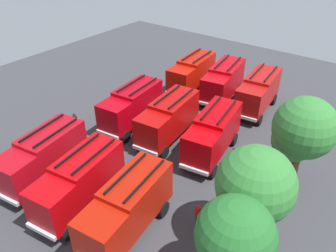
{
  "coord_description": "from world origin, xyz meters",
  "views": [
    {
      "loc": [
        19.82,
        15.0,
        17.21
      ],
      "look_at": [
        0.0,
        0.0,
        1.4
      ],
      "focal_mm": 35.76,
      "sensor_mm": 36.0,
      "label": 1
    }
  ],
  "objects_px": {
    "fire_truck_6": "(258,91)",
    "fire_truck_8": "(127,207)",
    "fire_truck_1": "(132,105)",
    "traffic_cone_0": "(141,133)",
    "fire_truck_3": "(223,81)",
    "tree_3": "(235,236)",
    "tree_0": "(293,141)",
    "fire_truck_7": "(213,133)",
    "fire_truck_0": "(192,72)",
    "fire_truck_2": "(43,156)",
    "fire_truck_4": "(168,118)",
    "firefighter_4": "(75,121)",
    "tree_1": "(305,128)",
    "firefighter_0": "(233,157)",
    "firefighter_3": "(32,146)",
    "firefighter_1": "(198,214)",
    "tree_2": "(255,185)",
    "firefighter_2": "(68,131)",
    "fire_truck_5": "(79,181)"
  },
  "relations": [
    {
      "from": "fire_truck_4",
      "to": "tree_1",
      "type": "height_order",
      "value": "tree_1"
    },
    {
      "from": "tree_1",
      "to": "tree_3",
      "type": "xyz_separation_m",
      "value": [
        10.75,
        0.29,
        -0.5
      ]
    },
    {
      "from": "tree_3",
      "to": "tree_0",
      "type": "bearing_deg",
      "value": -175.52
    },
    {
      "from": "firefighter_4",
      "to": "tree_1",
      "type": "height_order",
      "value": "tree_1"
    },
    {
      "from": "fire_truck_0",
      "to": "fire_truck_2",
      "type": "relative_size",
      "value": 0.99
    },
    {
      "from": "fire_truck_0",
      "to": "fire_truck_2",
      "type": "bearing_deg",
      "value": -5.8
    },
    {
      "from": "firefighter_1",
      "to": "fire_truck_8",
      "type": "bearing_deg",
      "value": -38.9
    },
    {
      "from": "firefighter_0",
      "to": "firefighter_1",
      "type": "height_order",
      "value": "firefighter_0"
    },
    {
      "from": "fire_truck_0",
      "to": "fire_truck_4",
      "type": "bearing_deg",
      "value": 17.09
    },
    {
      "from": "firefighter_1",
      "to": "firefighter_2",
      "type": "distance_m",
      "value": 14.37
    },
    {
      "from": "fire_truck_5",
      "to": "firefighter_2",
      "type": "height_order",
      "value": "fire_truck_5"
    },
    {
      "from": "firefighter_0",
      "to": "fire_truck_2",
      "type": "bearing_deg",
      "value": -129.92
    },
    {
      "from": "firefighter_3",
      "to": "fire_truck_4",
      "type": "bearing_deg",
      "value": -117.43
    },
    {
      "from": "firefighter_1",
      "to": "firefighter_0",
      "type": "bearing_deg",
      "value": -164.73
    },
    {
      "from": "firefighter_1",
      "to": "tree_2",
      "type": "distance_m",
      "value": 4.89
    },
    {
      "from": "fire_truck_2",
      "to": "firefighter_0",
      "type": "height_order",
      "value": "fire_truck_2"
    },
    {
      "from": "firefighter_3",
      "to": "tree_0",
      "type": "relative_size",
      "value": 0.34
    },
    {
      "from": "fire_truck_1",
      "to": "fire_truck_2",
      "type": "bearing_deg",
      "value": -5.8
    },
    {
      "from": "firefighter_1",
      "to": "firefighter_4",
      "type": "bearing_deg",
      "value": -93.11
    },
    {
      "from": "firefighter_2",
      "to": "firefighter_4",
      "type": "height_order",
      "value": "firefighter_2"
    },
    {
      "from": "tree_3",
      "to": "fire_truck_0",
      "type": "bearing_deg",
      "value": -141.59
    },
    {
      "from": "fire_truck_4",
      "to": "traffic_cone_0",
      "type": "distance_m",
      "value": 3.12
    },
    {
      "from": "fire_truck_2",
      "to": "tree_0",
      "type": "bearing_deg",
      "value": 119.45
    },
    {
      "from": "fire_truck_6",
      "to": "firefighter_4",
      "type": "relative_size",
      "value": 4.5
    },
    {
      "from": "fire_truck_3",
      "to": "tree_0",
      "type": "xyz_separation_m",
      "value": [
        8.32,
        10.31,
        1.16
      ]
    },
    {
      "from": "fire_truck_2",
      "to": "tree_2",
      "type": "xyz_separation_m",
      "value": [
        -3.76,
        14.74,
        2.51
      ]
    },
    {
      "from": "tree_0",
      "to": "fire_truck_7",
      "type": "bearing_deg",
      "value": -79.62
    },
    {
      "from": "fire_truck_5",
      "to": "fire_truck_8",
      "type": "xyz_separation_m",
      "value": [
        -0.23,
        4.17,
        0.0
      ]
    },
    {
      "from": "fire_truck_4",
      "to": "firefighter_4",
      "type": "xyz_separation_m",
      "value": [
        4.04,
        -7.81,
        -1.23
      ]
    },
    {
      "from": "firefighter_2",
      "to": "firefighter_4",
      "type": "bearing_deg",
      "value": -122.62
    },
    {
      "from": "fire_truck_6",
      "to": "fire_truck_8",
      "type": "xyz_separation_m",
      "value": [
        19.49,
        0.25,
        0.0
      ]
    },
    {
      "from": "tree_3",
      "to": "fire_truck_7",
      "type": "bearing_deg",
      "value": -144.93
    },
    {
      "from": "firefighter_2",
      "to": "fire_truck_3",
      "type": "bearing_deg",
      "value": -179.15
    },
    {
      "from": "firefighter_1",
      "to": "traffic_cone_0",
      "type": "bearing_deg",
      "value": -112.8
    },
    {
      "from": "fire_truck_2",
      "to": "fire_truck_5",
      "type": "relative_size",
      "value": 1.0
    },
    {
      "from": "fire_truck_2",
      "to": "firefighter_4",
      "type": "bearing_deg",
      "value": -156.23
    },
    {
      "from": "fire_truck_2",
      "to": "tree_2",
      "type": "height_order",
      "value": "tree_2"
    },
    {
      "from": "fire_truck_4",
      "to": "fire_truck_7",
      "type": "bearing_deg",
      "value": 88.35
    },
    {
      "from": "fire_truck_4",
      "to": "fire_truck_6",
      "type": "distance_m",
      "value": 10.46
    },
    {
      "from": "fire_truck_2",
      "to": "tree_2",
      "type": "relative_size",
      "value": 1.08
    },
    {
      "from": "firefighter_1",
      "to": "fire_truck_5",
      "type": "bearing_deg",
      "value": -58.72
    },
    {
      "from": "fire_truck_1",
      "to": "traffic_cone_0",
      "type": "bearing_deg",
      "value": 57.25
    },
    {
      "from": "fire_truck_0",
      "to": "firefighter_2",
      "type": "height_order",
      "value": "fire_truck_0"
    },
    {
      "from": "fire_truck_3",
      "to": "tree_3",
      "type": "relative_size",
      "value": 1.21
    },
    {
      "from": "fire_truck_8",
      "to": "firefighter_3",
      "type": "bearing_deg",
      "value": -102.63
    },
    {
      "from": "fire_truck_3",
      "to": "tree_2",
      "type": "relative_size",
      "value": 1.08
    },
    {
      "from": "tree_1",
      "to": "firefighter_0",
      "type": "bearing_deg",
      "value": -71.1
    },
    {
      "from": "fire_truck_2",
      "to": "fire_truck_5",
      "type": "xyz_separation_m",
      "value": [
        0.23,
        4.3,
        0.0
      ]
    },
    {
      "from": "fire_truck_2",
      "to": "fire_truck_6",
      "type": "height_order",
      "value": "same"
    },
    {
      "from": "tree_1",
      "to": "traffic_cone_0",
      "type": "relative_size",
      "value": 10.78
    }
  ]
}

